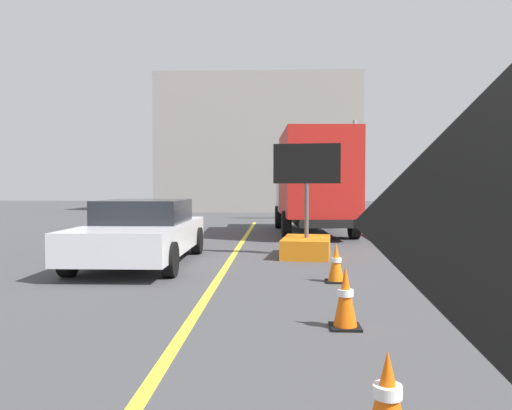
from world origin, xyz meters
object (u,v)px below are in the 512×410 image
object	(u,v)px
box_truck	(313,181)
highway_guide_sign	(339,152)
arrow_board_trailer	(306,236)
traffic_cone_far_lane	(336,263)
traffic_cone_near_sign	(387,399)
traffic_cone_mid_lane	(345,297)
pickup_car	(143,231)

from	to	relation	value
box_truck	highway_guide_sign	xyz separation A→B (m)	(1.77, 7.20, 1.54)
arrow_board_trailer	traffic_cone_far_lane	bearing A→B (deg)	-84.20
traffic_cone_far_lane	arrow_board_trailer	bearing A→B (deg)	95.80
box_truck	traffic_cone_near_sign	xyz separation A→B (m)	(-0.57, -14.40, -1.58)
traffic_cone_near_sign	traffic_cone_far_lane	size ratio (longest dim) A/B	0.90
box_truck	traffic_cone_near_sign	size ratio (longest dim) A/B	10.81
box_truck	traffic_cone_far_lane	distance (m)	9.08
traffic_cone_near_sign	traffic_cone_mid_lane	bearing A→B (deg)	88.01
traffic_cone_far_lane	highway_guide_sign	bearing A→B (deg)	82.87
arrow_board_trailer	pickup_car	distance (m)	3.85
arrow_board_trailer	traffic_cone_mid_lane	world-z (taller)	arrow_board_trailer
pickup_car	highway_guide_sign	xyz separation A→B (m)	(5.98, 14.17, 2.72)
highway_guide_sign	traffic_cone_mid_lane	bearing A→B (deg)	-96.74
pickup_car	box_truck	bearing A→B (deg)	58.80
box_truck	pickup_car	bearing A→B (deg)	-121.20
box_truck	traffic_cone_far_lane	world-z (taller)	box_truck
traffic_cone_far_lane	box_truck	bearing A→B (deg)	88.39
traffic_cone_mid_lane	highway_guide_sign	bearing A→B (deg)	83.26
traffic_cone_near_sign	traffic_cone_mid_lane	distance (m)	2.64
traffic_cone_near_sign	traffic_cone_far_lane	bearing A→B (deg)	86.69
traffic_cone_mid_lane	traffic_cone_near_sign	bearing A→B (deg)	-91.99
arrow_board_trailer	traffic_cone_near_sign	distance (m)	8.67
highway_guide_sign	traffic_cone_far_lane	size ratio (longest dim) A/B	7.27
traffic_cone_mid_lane	box_truck	bearing A→B (deg)	87.69
box_truck	traffic_cone_mid_lane	xyz separation A→B (m)	(-0.48, -11.76, -1.51)
box_truck	highway_guide_sign	world-z (taller)	highway_guide_sign
traffic_cone_near_sign	traffic_cone_far_lane	world-z (taller)	traffic_cone_far_lane
traffic_cone_mid_lane	traffic_cone_far_lane	world-z (taller)	traffic_cone_mid_lane
pickup_car	traffic_cone_mid_lane	xyz separation A→B (m)	(3.74, -4.80, -0.33)
pickup_car	traffic_cone_mid_lane	size ratio (longest dim) A/B	6.57
highway_guide_sign	arrow_board_trailer	bearing A→B (deg)	-100.28
arrow_board_trailer	highway_guide_sign	world-z (taller)	highway_guide_sign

